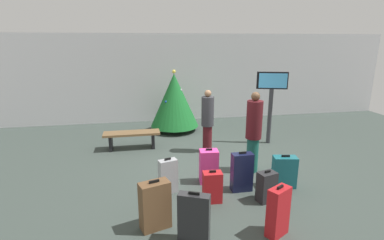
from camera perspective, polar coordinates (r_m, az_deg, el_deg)
The scene contains 16 objects.
ground_plane at distance 7.22m, azimuth 4.51°, elevation -8.61°, with size 16.00×16.00×0.00m, color #38423D.
back_wall at distance 11.05m, azimuth -1.28°, elevation 8.25°, with size 16.00×0.20×3.17m, color silver.
holiday_tree at distance 9.65m, azimuth -3.45°, elevation 3.89°, with size 1.58×1.58×2.02m.
flight_info_kiosk at distance 8.61m, azimuth 15.17°, elevation 4.78°, with size 0.84×0.33×2.08m.
waiting_bench at distance 8.26m, azimuth -11.62°, elevation -3.11°, with size 1.53×0.44×0.48m.
traveller_0 at distance 7.75m, azimuth 3.05°, elevation 0.04°, with size 0.42×0.42×1.68m.
traveller_1 at distance 6.67m, azimuth 11.91°, elevation -2.02°, with size 0.40×0.40×1.84m.
suitcase_0 at distance 4.54m, azimuth 0.38°, elevation -18.49°, with size 0.49×0.34×0.80m.
suitcase_1 at distance 5.73m, azimuth 14.30°, elevation -12.48°, with size 0.38×0.31×0.62m.
suitcase_2 at distance 4.84m, azimuth -7.21°, elevation -16.17°, with size 0.52×0.38×0.83m.
suitcase_3 at distance 5.97m, azimuth 9.67°, elevation -9.97°, with size 0.42×0.21×0.82m.
suitcase_4 at distance 5.85m, azimuth -4.68°, elevation -10.84°, with size 0.39×0.27×0.72m.
suitcase_5 at distance 4.83m, azimuth 16.41°, elevation -16.76°, with size 0.41×0.35×0.83m.
suitcase_6 at distance 6.23m, azimuth 3.27°, elevation -8.99°, with size 0.40×0.31×0.75m.
suitcase_7 at distance 6.34m, azimuth 17.51°, elevation -9.58°, with size 0.51×0.34×0.69m.
suitcase_8 at distance 5.56m, azimuth 3.98°, elevation -12.88°, with size 0.36×0.25×0.63m.
Camera 1 is at (-1.74, -6.38, 2.89)m, focal length 27.42 mm.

